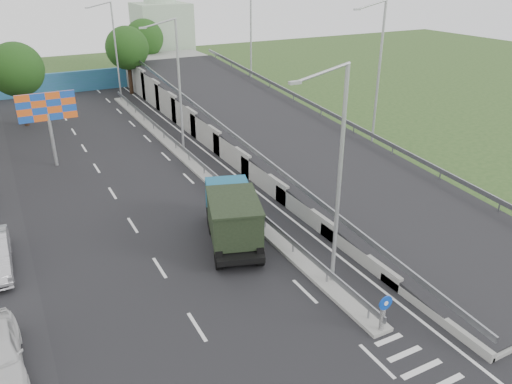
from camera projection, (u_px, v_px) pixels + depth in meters
ground at (420, 368)px, 18.56m from camera, size 160.00×160.00×0.00m
road_surface at (169, 189)px, 33.39m from camera, size 26.00×90.00×0.04m
median at (189, 161)px, 37.84m from camera, size 1.00×44.00×0.20m
overpass_ramp at (275, 127)px, 40.33m from camera, size 10.00×50.00×3.50m
median_guardrail at (189, 153)px, 37.57m from camera, size 0.09×44.00×0.71m
sign_bollard at (383, 313)px, 19.88m from camera, size 0.64×0.23×1.67m
lamp_post_near at (337, 170)px, 21.02m from camera, size 2.74×0.18×10.08m
lamp_post_mid at (177, 81)px, 37.13m from camera, size 2.74×0.18×10.08m
lamp_post_far at (114, 46)px, 53.23m from camera, size 2.74×0.18×10.08m
blue_wall at (71, 82)px, 58.24m from camera, size 30.00×0.50×2.40m
church at (162, 31)px, 68.90m from camera, size 7.00×7.00×13.80m
billboard at (47, 111)px, 35.55m from camera, size 4.00×0.24×5.50m
tree_left_mid at (16, 70)px, 44.38m from camera, size 4.80×4.80×7.60m
tree_median_far at (127, 48)px, 55.91m from camera, size 4.80×4.80×7.60m
tree_ramp_far at (144, 38)px, 63.24m from camera, size 4.80×4.80×7.60m
dump_truck at (232, 215)px, 26.46m from camera, size 4.23×6.90×2.86m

